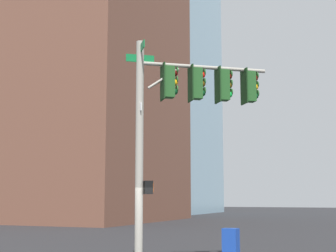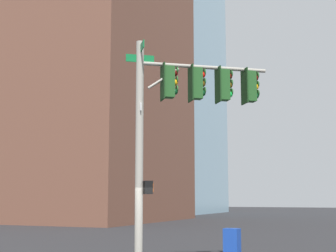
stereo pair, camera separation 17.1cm
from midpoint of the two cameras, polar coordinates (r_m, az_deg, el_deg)
name	(u,v)px [view 2 (the right image)]	position (r m, az deg, el deg)	size (l,w,h in m)	color
signal_pole_assembly	(184,109)	(15.51, 2.13, 2.01)	(3.10, 3.80, 7.06)	#9E998C
newspaper_box	(232,243)	(19.14, 7.70, -13.24)	(0.44, 0.56, 1.05)	#193FA5
building_brick_nearside	(76,59)	(61.08, -10.50, 7.67)	(20.36, 15.49, 37.67)	#845B47
building_brick_midblock	(97,2)	(52.18, -8.10, 14.00)	(18.34, 14.08, 43.82)	brown
building_brick_farside	(72,66)	(80.51, -11.05, 6.84)	(22.07, 14.67, 45.96)	brown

